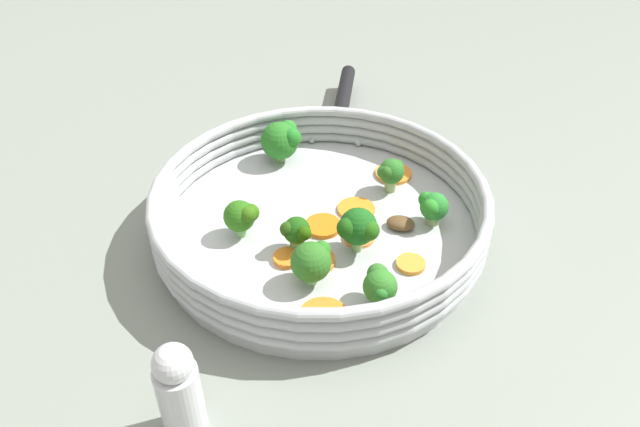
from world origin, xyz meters
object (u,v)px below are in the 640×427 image
Objects in this scene: broccoli_floret_0 at (242,216)px; skillet at (320,230)px; carrot_slice_1 at (411,264)px; mushroom_piece_0 at (401,223)px; carrot_slice_7 at (356,209)px; carrot_slice_3 at (359,237)px; broccoli_floret_1 at (379,284)px; carrot_slice_5 at (287,258)px; broccoli_floret_3 at (433,207)px; broccoli_floret_4 at (282,140)px; broccoli_floret_7 at (312,261)px; carrot_slice_0 at (323,317)px; broccoli_floret_6 at (358,228)px; carrot_slice_6 at (323,226)px; broccoli_floret_5 at (296,232)px; broccoli_floret_2 at (391,172)px; carrot_slice_4 at (393,174)px; salt_shaker at (179,392)px; carrot_slice_2 at (314,261)px.

skillet is at bearing -150.20° from broccoli_floret_0.
skillet is 8.23× the size of broccoli_floret_0.
carrot_slice_1 is 0.06m from mushroom_piece_0.
carrot_slice_7 is (-0.03, -0.04, 0.01)m from skillet.
carrot_slice_3 is 0.87× the size of broccoli_floret_1.
carrot_slice_5 is 0.13m from mushroom_piece_0.
broccoli_floret_4 reaches higher than broccoli_floret_3.
broccoli_floret_7 is at bearing 117.56° from broccoli_floret_4.
broccoli_floret_0 is at bearing -37.39° from carrot_slice_0.
broccoli_floret_3 is 0.74× the size of broccoli_floret_6.
mushroom_piece_0 reaches higher than carrot_slice_6.
broccoli_floret_6 is (-0.06, -0.04, 0.03)m from carrot_slice_5.
carrot_slice_6 is at bearing -80.08° from broccoli_floret_7.
carrot_slice_1 is 0.13m from carrot_slice_5.
carrot_slice_6 is 0.05m from broccoli_floret_5.
carrot_slice_0 is 0.93× the size of broccoli_floret_6.
carrot_slice_6 is 0.06m from broccoli_floret_6.
broccoli_floret_0 is 1.02× the size of broccoli_floret_2.
broccoli_floret_5 is at bearing -100.76° from carrot_slice_5.
broccoli_floret_3 is (-0.06, 0.08, 0.02)m from carrot_slice_4.
carrot_slice_5 is 0.05m from broccoli_floret_7.
salt_shaker reaches higher than broccoli_floret_6.
salt_shaker is (0.05, 0.18, 0.01)m from broccoli_floret_7.
carrot_slice_4 is 1.43× the size of mushroom_piece_0.
carrot_slice_2 is 0.04m from broccoli_floret_7.
carrot_slice_2 is 0.06m from carrot_slice_6.
broccoli_floret_2 is at bearing -94.01° from carrot_slice_0.
salt_shaker reaches higher than carrot_slice_0.
carrot_slice_3 is 0.76× the size of carrot_slice_4.
broccoli_floret_5 is at bearing -52.33° from broccoli_floret_7.
broccoli_floret_0 is at bearing 5.14° from broccoli_floret_6.
carrot_slice_7 is (-0.02, -0.10, -0.00)m from carrot_slice_2.
skillet is at bearing -77.40° from broccoli_floret_7.
broccoli_floret_3 reaches higher than skillet.
salt_shaker is (0.12, 0.17, 0.01)m from broccoli_floret_1.
broccoli_floret_3 is at bearing -136.22° from carrot_slice_2.
carrot_slice_7 is 0.13m from broccoli_floret_7.
broccoli_floret_0 reaches higher than mushroom_piece_0.
broccoli_floret_1 is at bearing 132.72° from skillet.
salt_shaker is at bearing 72.97° from carrot_slice_3.
broccoli_floret_4 is (0.07, -0.17, 0.03)m from carrot_slice_5.
broccoli_floret_3 is at bearing -115.86° from salt_shaker.
broccoli_floret_7 is 0.13m from mushroom_piece_0.
broccoli_floret_0 is at bearing 36.53° from carrot_slice_7.
broccoli_floret_4 reaches higher than carrot_slice_1.
skillet is at bearing -44.89° from carrot_slice_6.
broccoli_floret_5 is at bearing 76.88° from skillet.
carrot_slice_1 and carrot_slice_4 have the same top height.
skillet is 0.09m from broccoli_floret_0.
broccoli_floret_4 is (0.08, -0.11, 0.04)m from skillet.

